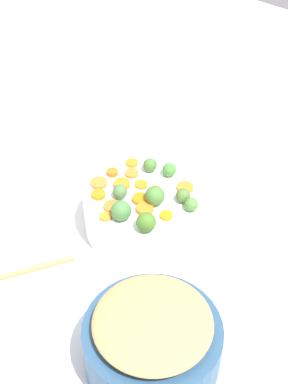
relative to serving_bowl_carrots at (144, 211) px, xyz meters
name	(u,v)px	position (x,y,z in m)	size (l,w,h in m)	color
tabletop	(153,230)	(0.02, 0.01, -0.06)	(2.40, 2.40, 0.02)	white
serving_bowl_carrots	(144,211)	(0.00, 0.00, 0.00)	(0.27, 0.27, 0.09)	white
metal_pot	(152,345)	(0.23, -0.26, 0.00)	(0.25, 0.25, 0.10)	#2A4E71
stuffing_mound	(153,323)	(0.23, -0.26, 0.07)	(0.21, 0.21, 0.04)	tan
carrot_slice_0	(112,172)	(-0.10, 0.01, 0.05)	(0.03, 0.03, 0.01)	orange
carrot_slice_1	(98,195)	(-0.08, -0.06, 0.05)	(0.03, 0.03, 0.01)	orange
carrot_slice_2	(122,184)	(-0.06, -0.01, 0.05)	(0.04, 0.04, 0.01)	orange
carrot_slice_3	(140,199)	(0.00, -0.02, 0.05)	(0.03, 0.03, 0.01)	orange
carrot_slice_4	(132,173)	(-0.06, 0.04, 0.05)	(0.03, 0.03, 0.01)	orange
carrot_slice_5	(99,183)	(-0.10, -0.03, 0.05)	(0.04, 0.04, 0.01)	orange
carrot_slice_6	(106,217)	(-0.02, -0.10, 0.05)	(0.03, 0.03, 0.01)	orange
carrot_slice_7	(132,163)	(-0.09, 0.07, 0.05)	(0.03, 0.03, 0.01)	orange
carrot_slice_8	(141,185)	(-0.02, 0.02, 0.05)	(0.03, 0.03, 0.01)	orange
carrot_slice_9	(145,209)	(0.03, -0.04, 0.05)	(0.04, 0.04, 0.01)	orange
carrot_slice_10	(155,190)	(0.01, 0.02, 0.05)	(0.03, 0.03, 0.01)	orange
carrot_slice_11	(112,206)	(-0.03, -0.07, 0.05)	(0.04, 0.04, 0.01)	orange
carrot_slice_12	(166,215)	(0.08, -0.02, 0.05)	(0.03, 0.03, 0.01)	orange
carrot_slice_13	(185,188)	(0.06, 0.07, 0.05)	(0.04, 0.04, 0.01)	orange
brussels_sprout_0	(169,170)	(0.00, 0.09, 0.06)	(0.03, 0.03, 0.03)	#478938
brussels_sprout_1	(191,204)	(0.11, 0.03, 0.06)	(0.03, 0.03, 0.03)	#4F873A
brussels_sprout_2	(150,165)	(-0.04, 0.07, 0.06)	(0.03, 0.03, 0.03)	#487933
brussels_sprout_3	(183,195)	(0.08, 0.04, 0.06)	(0.03, 0.03, 0.03)	#507333
brussels_sprout_4	(121,211)	(0.01, -0.08, 0.07)	(0.04, 0.04, 0.04)	#498140
brussels_sprout_5	(120,192)	(-0.04, -0.04, 0.06)	(0.03, 0.03, 0.03)	#4C7942
brussels_sprout_6	(146,222)	(0.07, -0.08, 0.07)	(0.04, 0.04, 0.04)	#477525
brussels_sprout_7	(155,196)	(0.03, 0.00, 0.07)	(0.04, 0.04, 0.04)	#497C35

